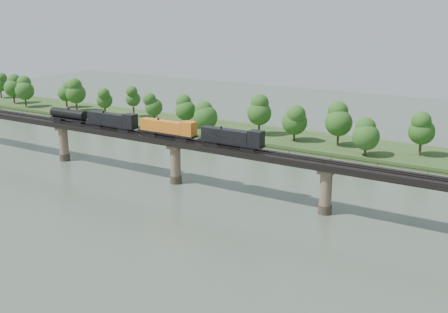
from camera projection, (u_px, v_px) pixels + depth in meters
The scene contains 6 objects.
ground at pixel (90, 220), 117.03m from camera, with size 400.00×400.00×0.00m, color #3E4D3D.
far_bank at pixel (276, 137), 186.25m from camera, with size 300.00×24.00×1.60m, color #2B471C.
bridge at pixel (176, 162), 140.10m from camera, with size 236.00×30.00×11.50m.
bridge_superstructure at pixel (175, 137), 138.43m from camera, with size 220.00×4.90×0.75m.
far_treeline at pixel (248, 113), 184.70m from camera, with size 289.06×17.54×13.60m.
freight_train at pixel (148, 126), 142.28m from camera, with size 68.33×2.66×4.70m.
Camera 1 is at (82.01, -77.66, 43.66)m, focal length 45.00 mm.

